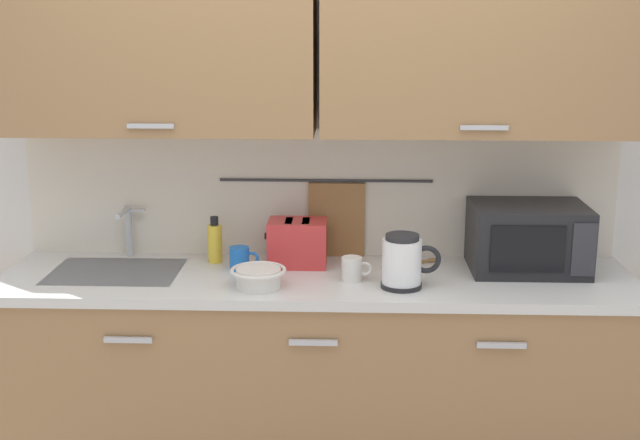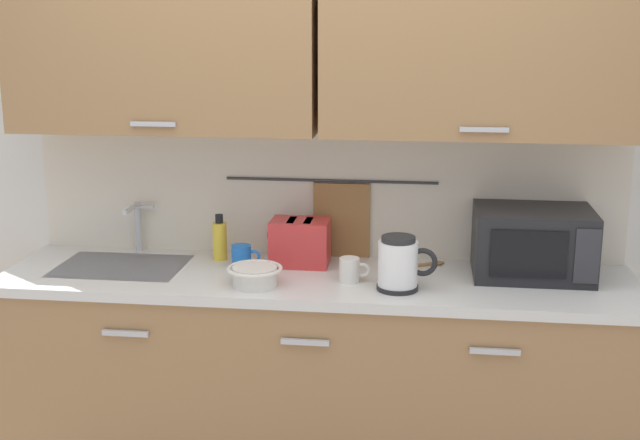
% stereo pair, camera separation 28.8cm
% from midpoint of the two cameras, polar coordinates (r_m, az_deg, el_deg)
% --- Properties ---
extents(counter_unit, '(2.53, 0.64, 0.90)m').
position_cam_midpoint_polar(counter_unit, '(3.49, -2.80, -10.77)').
color(counter_unit, '#997047').
rests_on(counter_unit, ground).
extents(back_wall_assembly, '(3.70, 0.41, 2.50)m').
position_cam_midpoint_polar(back_wall_assembly, '(3.43, -2.50, 7.36)').
color(back_wall_assembly, silver).
rests_on(back_wall_assembly, ground).
extents(sink_faucet, '(0.09, 0.17, 0.22)m').
position_cam_midpoint_polar(sink_faucet, '(3.66, -15.25, -0.32)').
color(sink_faucet, '#B2B5BA').
rests_on(sink_faucet, counter_unit).
extents(microwave, '(0.46, 0.35, 0.27)m').
position_cam_midpoint_polar(microwave, '(3.43, 11.73, -1.22)').
color(microwave, black).
rests_on(microwave, counter_unit).
extents(electric_kettle, '(0.23, 0.16, 0.21)m').
position_cam_midpoint_polar(electric_kettle, '(3.16, 3.11, -2.91)').
color(electric_kettle, black).
rests_on(electric_kettle, counter_unit).
extents(dish_soap_bottle, '(0.06, 0.06, 0.20)m').
position_cam_midpoint_polar(dish_soap_bottle, '(3.53, -9.53, -1.54)').
color(dish_soap_bottle, yellow).
rests_on(dish_soap_bottle, counter_unit).
extents(mug_near_sink, '(0.12, 0.08, 0.09)m').
position_cam_midpoint_polar(mug_near_sink, '(3.42, -7.90, -2.66)').
color(mug_near_sink, blue).
rests_on(mug_near_sink, counter_unit).
extents(mixing_bowl, '(0.21, 0.21, 0.08)m').
position_cam_midpoint_polar(mixing_bowl, '(3.19, -6.83, -3.88)').
color(mixing_bowl, silver).
rests_on(mixing_bowl, counter_unit).
extents(toaster, '(0.26, 0.17, 0.19)m').
position_cam_midpoint_polar(toaster, '(3.44, -3.94, -1.58)').
color(toaster, red).
rests_on(toaster, counter_unit).
extents(mug_by_kettle, '(0.12, 0.08, 0.09)m').
position_cam_midpoint_polar(mug_by_kettle, '(3.25, -0.30, -3.40)').
color(mug_by_kettle, silver).
rests_on(mug_by_kettle, counter_unit).
extents(wooden_spoon, '(0.26, 0.15, 0.01)m').
position_cam_midpoint_polar(wooden_spoon, '(3.49, 4.41, -2.93)').
color(wooden_spoon, '#9E7042').
rests_on(wooden_spoon, counter_unit).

